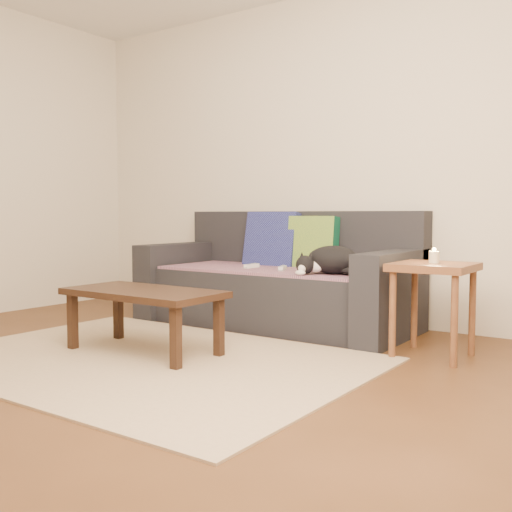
# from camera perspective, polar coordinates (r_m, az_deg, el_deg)

# --- Properties ---
(ground) EXTENTS (4.50, 4.50, 0.00)m
(ground) POSITION_cam_1_polar(r_m,az_deg,el_deg) (3.47, -12.33, -10.22)
(ground) COLOR brown
(ground) RESTS_ON ground
(back_wall) EXTENTS (4.50, 0.04, 2.60)m
(back_wall) POSITION_cam_1_polar(r_m,az_deg,el_deg) (4.96, 4.89, 9.23)
(back_wall) COLOR beige
(back_wall) RESTS_ON ground
(sofa) EXTENTS (2.10, 0.94, 0.87)m
(sofa) POSITION_cam_1_polar(r_m,az_deg,el_deg) (4.61, 2.15, -2.70)
(sofa) COLOR #232328
(sofa) RESTS_ON ground
(throw_blanket) EXTENTS (1.66, 0.74, 0.02)m
(throw_blanket) POSITION_cam_1_polar(r_m,az_deg,el_deg) (4.52, 1.52, -1.29)
(throw_blanket) COLOR #442649
(throw_blanket) RESTS_ON sofa
(cushion_navy) EXTENTS (0.46, 0.20, 0.48)m
(cushion_navy) POSITION_cam_1_polar(r_m,az_deg,el_deg) (4.81, 1.54, 1.42)
(cushion_navy) COLOR #110F41
(cushion_navy) RESTS_ON throw_blanket
(cushion_green) EXTENTS (0.40, 0.14, 0.41)m
(cushion_green) POSITION_cam_1_polar(r_m,az_deg,el_deg) (4.62, 5.43, 1.30)
(cushion_green) COLOR #0B4A33
(cushion_green) RESTS_ON throw_blanket
(cat) EXTENTS (0.45, 0.40, 0.19)m
(cat) POSITION_cam_1_polar(r_m,az_deg,el_deg) (4.09, 7.12, -0.42)
(cat) COLOR black
(cat) RESTS_ON throw_blanket
(wii_remote_a) EXTENTS (0.04, 0.15, 0.03)m
(wii_remote_a) POSITION_cam_1_polar(r_m,az_deg,el_deg) (4.53, -0.42, -0.95)
(wii_remote_a) COLOR white
(wii_remote_a) RESTS_ON throw_blanket
(wii_remote_b) EXTENTS (0.09, 0.15, 0.03)m
(wii_remote_b) POSITION_cam_1_polar(r_m,az_deg,el_deg) (4.35, 2.53, -1.16)
(wii_remote_b) COLOR white
(wii_remote_b) RESTS_ON throw_blanket
(side_table) EXTENTS (0.45, 0.45, 0.56)m
(side_table) POSITION_cam_1_polar(r_m,az_deg,el_deg) (3.68, 16.56, -2.18)
(side_table) COLOR brown
(side_table) RESTS_ON ground
(candle) EXTENTS (0.06, 0.06, 0.09)m
(candle) POSITION_cam_1_polar(r_m,az_deg,el_deg) (3.67, 16.60, -0.07)
(candle) COLOR beige
(candle) RESTS_ON side_table
(rug) EXTENTS (2.50, 1.80, 0.01)m
(rug) POSITION_cam_1_polar(r_m,az_deg,el_deg) (3.57, -10.54, -9.70)
(rug) COLOR tan
(rug) RESTS_ON ground
(coffee_table) EXTENTS (0.98, 0.49, 0.39)m
(coffee_table) POSITION_cam_1_polar(r_m,az_deg,el_deg) (3.68, -10.66, -3.93)
(coffee_table) COLOR black
(coffee_table) RESTS_ON rug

